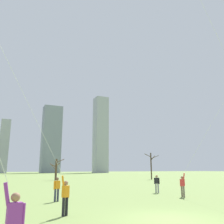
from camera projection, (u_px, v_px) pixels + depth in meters
The scene contains 10 objects.
ground_plane at pixel (169, 219), 10.98m from camera, with size 400.00×400.00×0.00m, color #7A934C.
kite_flyer_foreground_left_orange at pixel (47, 155), 11.48m from camera, with size 7.52×3.15×13.19m.
kite_flyer_midfield_left_green at pixel (196, 159), 18.84m from camera, with size 1.22×10.58×13.57m.
bystander_far_off_by_trees at pixel (157, 183), 23.14m from camera, with size 0.39×0.38×1.62m.
bystander_strolling_midfield at pixel (57, 188), 17.03m from camera, with size 0.49×0.30×1.62m.
bare_tree_rightmost at pixel (151, 165), 53.29m from camera, with size 2.70×1.50×5.63m.
bare_tree_far_right_edge at pixel (56, 169), 49.52m from camera, with size 2.92×1.70×4.24m.
skyline_slender_spire at pixel (101, 134), 151.69m from camera, with size 7.74×7.57×46.24m.
skyline_short_annex at pixel (51, 139), 146.05m from camera, with size 10.81×7.67×39.16m.
skyline_mid_tower_right at pixel (4, 146), 138.92m from camera, with size 5.07×9.61×29.52m.
Camera 1 is at (-7.26, -9.60, 2.18)m, focal length 39.58 mm.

